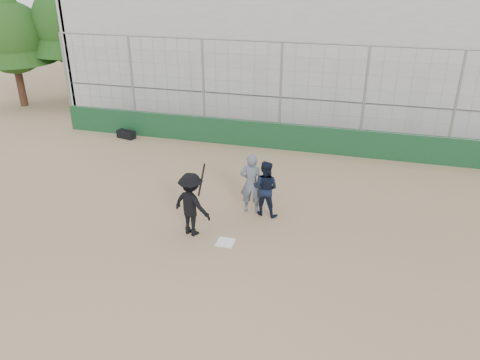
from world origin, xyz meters
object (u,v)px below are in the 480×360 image
(catcher_crouched, at_px, (265,197))
(umpire, at_px, (251,186))
(equipment_bag, at_px, (126,134))
(batter_at_plate, at_px, (191,204))

(catcher_crouched, distance_m, umpire, 0.49)
(umpire, height_order, equipment_bag, umpire)
(catcher_crouched, relative_size, equipment_bag, 1.39)
(equipment_bag, bearing_deg, batter_at_plate, -49.98)
(catcher_crouched, height_order, equipment_bag, catcher_crouched)
(catcher_crouched, bearing_deg, equipment_bag, 145.22)
(umpire, bearing_deg, catcher_crouched, 163.67)
(umpire, distance_m, equipment_bag, 8.00)
(batter_at_plate, height_order, umpire, batter_at_plate)
(umpire, relative_size, equipment_bag, 1.97)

